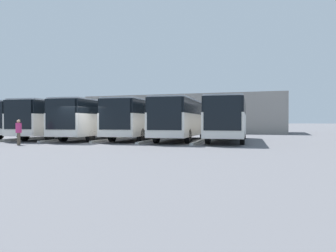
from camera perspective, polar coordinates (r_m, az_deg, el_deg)
The scene contains 14 objects.
ground_plane at distance 22.61m, azimuth -14.97°, elevation -3.02°, with size 600.00×600.00×0.00m, color #5B5B60.
bus_0 at distance 25.08m, azimuth 10.43°, elevation 1.40°, with size 3.49×11.36×3.15m.
curb_divider_0 at distance 23.84m, azimuth 5.60°, elevation -2.62°, with size 0.24×7.44×0.15m, color #B2B2AD.
bus_1 at distance 25.60m, azimuth 2.46°, elevation 1.40°, with size 3.49×11.36×3.15m.
curb_divider_1 at distance 24.65m, azimuth -2.60°, elevation -2.51°, with size 0.24×7.44×0.15m, color #B2B2AD.
bus_2 at distance 27.03m, azimuth -4.63°, elevation 1.36°, with size 3.49×11.36×3.15m.
curb_divider_2 at distance 26.36m, azimuth -9.61°, elevation -2.31°, with size 0.24×7.44×0.15m, color #B2B2AD.
bus_3 at distance 27.81m, azimuth -12.14°, elevation 1.33°, with size 3.49×11.36×3.15m.
curb_divider_3 at distance 27.45m, azimuth -17.10°, elevation -2.21°, with size 0.24×7.44×0.15m, color #B2B2AD.
bus_4 at distance 29.77m, azimuth -18.03°, elevation 1.27°, with size 3.49×11.36×3.15m.
curb_divider_4 at distance 29.65m, azimuth -22.69°, elevation -2.02°, with size 0.24×7.44×0.15m, color #B2B2AD.
bus_5 at distance 32.77m, azimuth -21.95°, elevation 1.20°, with size 3.49×11.36×3.15m.
pedestrian at distance 22.58m, azimuth -24.57°, elevation -0.87°, with size 0.50×0.50×1.60m.
station_building at distance 45.82m, azimuth 3.02°, elevation 2.09°, with size 26.95×11.29×5.04m.
Camera 1 is at (-12.61, 18.71, 1.47)m, focal length 35.00 mm.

